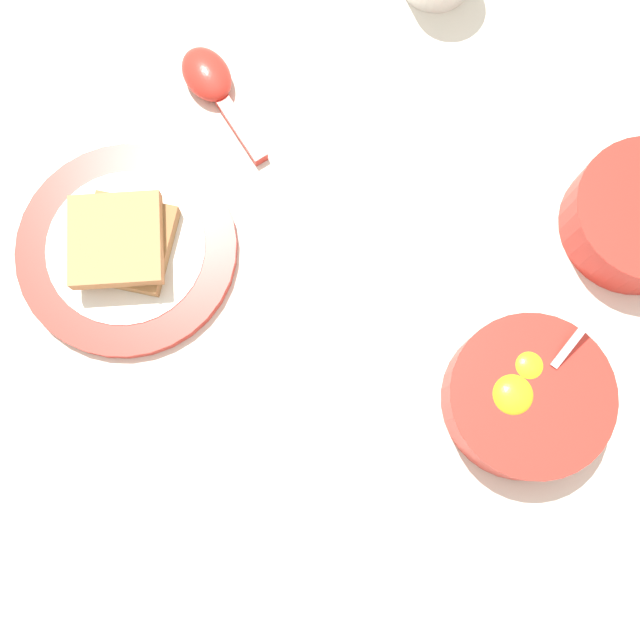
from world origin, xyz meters
The scene contains 5 objects.
ground_plane centered at (0.00, 0.00, 0.00)m, with size 3.00×3.00×0.00m, color silver.
egg_bowl centered at (0.06, -0.23, 0.03)m, with size 0.15×0.15×0.08m.
toast_plate centered at (-0.22, 0.08, 0.01)m, with size 0.22×0.22×0.01m.
toast_sandwich centered at (-0.22, 0.08, 0.03)m, with size 0.12×0.12×0.03m.
soup_spoon centered at (-0.07, 0.20, 0.01)m, with size 0.05×0.14×0.03m.
Camera 1 is at (-0.15, -0.20, 0.72)m, focal length 42.00 mm.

